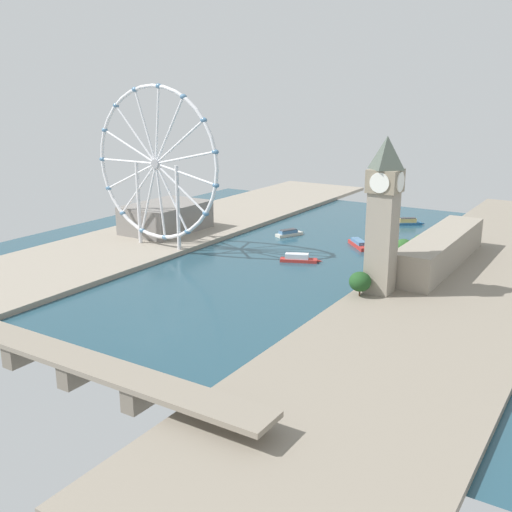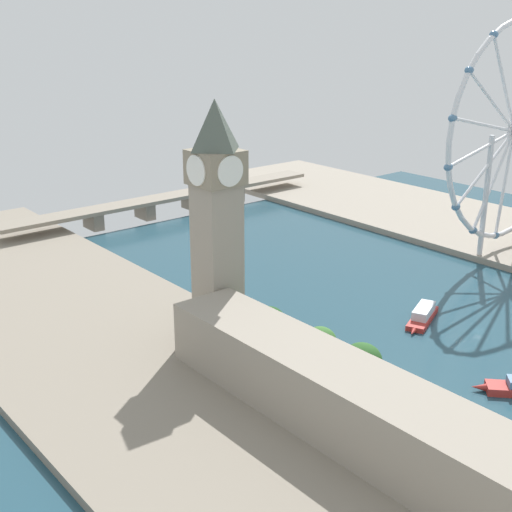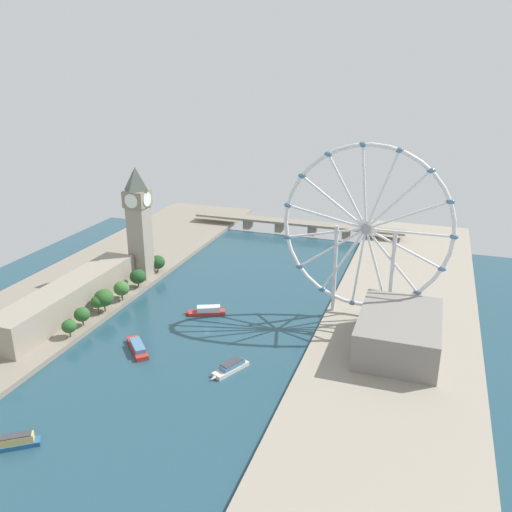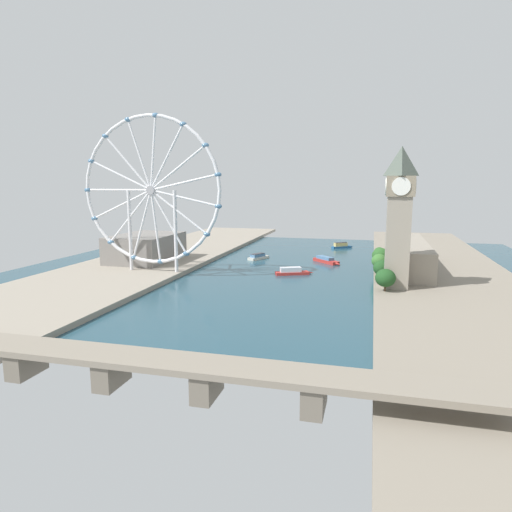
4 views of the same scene
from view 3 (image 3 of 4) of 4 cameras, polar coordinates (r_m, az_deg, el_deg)
The scene contains 13 objects.
ground_plane at distance 320.39m, azimuth -5.26°, elevation -7.80°, with size 386.29×386.29×0.00m, color #234756.
riverbank_left at distance 373.75m, azimuth -20.65°, elevation -4.63°, with size 90.00×520.00×3.00m, color gray.
riverbank_right at distance 296.84m, azimuth 14.53°, elevation -10.48°, with size 90.00×520.00×3.00m, color gray.
clock_tower at distance 382.78m, azimuth -12.45°, elevation 3.67°, with size 16.18×16.18×79.82m.
parliament_block at distance 348.98m, azimuth -19.43°, elevation -4.26°, with size 22.00×117.83×18.81m, color gray.
tree_row_embankment at distance 357.35m, azimuth -14.44°, elevation -3.41°, with size 13.54×115.07×14.61m.
ferris_wheel at distance 317.30m, azimuth 11.70°, elevation 2.78°, with size 100.85×3.20×104.89m.
riverside_hall at distance 297.05m, azimuth 15.06°, elevation -7.95°, with size 42.05×60.73×20.30m, color gray.
river_bridge at distance 497.42m, azimuth 4.30°, elevation 3.41°, with size 198.29×14.83×10.57m.
tour_boat_0 at distance 303.62m, azimuth -12.63°, elevation -9.47°, with size 24.22×25.14×4.83m.
tour_boat_1 at distance 251.02m, azimuth -24.48°, elevation -17.73°, with size 21.04×16.20×5.87m.
tour_boat_2 at distance 278.42m, azimuth -2.74°, elevation -11.85°, with size 14.54×23.85×4.95m.
tour_boat_3 at distance 337.57m, azimuth -5.26°, elevation -5.88°, with size 26.42×15.15×5.21m.
Camera 3 is at (119.23, -257.78, 148.26)m, focal length 37.31 mm.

